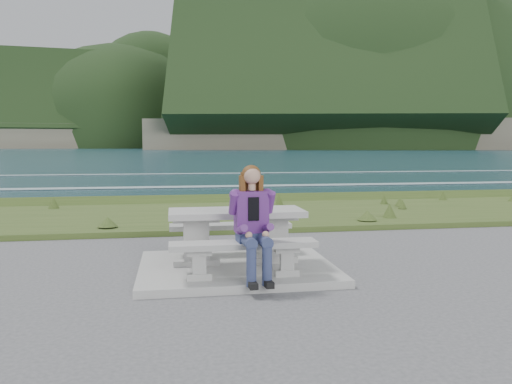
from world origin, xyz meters
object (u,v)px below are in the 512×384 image
bench_seaward (231,230)px  picnic_table (236,222)px  bench_landward (244,250)px  seated_woman (254,239)px

bench_seaward → picnic_table: bearing=-90.0°
picnic_table → bench_seaward: (0.00, 0.70, -0.23)m
picnic_table → bench_seaward: bearing=90.0°
bench_landward → bench_seaward: (0.00, 1.40, 0.00)m
picnic_table → bench_seaward: picnic_table is taller
seated_woman → picnic_table: bearing=93.1°
bench_seaward → seated_woman: bearing=-85.9°
bench_landward → seated_woman: size_ratio=1.30×
bench_seaward → seated_woman: (0.11, -1.53, 0.16)m
picnic_table → bench_landward: size_ratio=1.00×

